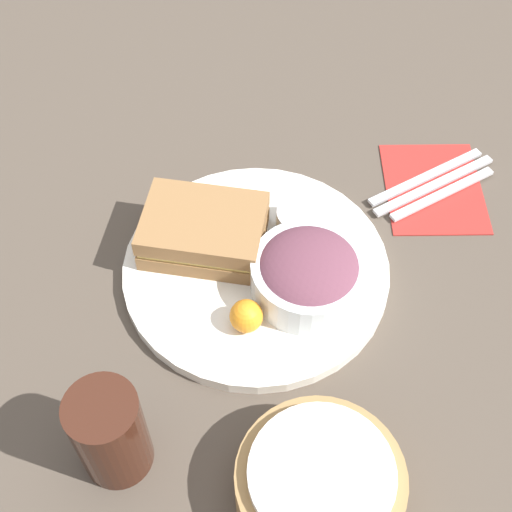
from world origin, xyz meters
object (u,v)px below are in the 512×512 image
(spoon, at_px, (443,194))
(dressing_cup, at_px, (299,221))
(fork, at_px, (426,177))
(sandwich, at_px, (204,231))
(salad_bowl, at_px, (308,273))
(plate, at_px, (256,270))
(bread_basket, at_px, (319,484))
(drink_glass, at_px, (110,433))
(knife, at_px, (434,185))

(spoon, bearing_deg, dressing_cup, 169.59)
(fork, relative_size, spoon, 1.11)
(sandwich, bearing_deg, fork, -158.02)
(sandwich, relative_size, salad_bowl, 1.20)
(sandwich, xyz_separation_m, salad_bowl, (-0.13, 0.07, 0.00))
(plate, distance_m, bread_basket, 0.29)
(dressing_cup, xyz_separation_m, fork, (-0.18, -0.10, -0.03))
(drink_glass, relative_size, knife, 0.62)
(drink_glass, distance_m, spoon, 0.54)
(fork, bearing_deg, drink_glass, -164.27)
(sandwich, height_order, spoon, sandwich)
(dressing_cup, bearing_deg, spoon, -160.66)
(salad_bowl, height_order, drink_glass, drink_glass)
(bread_basket, distance_m, fork, 0.47)
(plate, bearing_deg, sandwich, -28.32)
(salad_bowl, xyz_separation_m, dressing_cup, (0.01, -0.09, -0.01))
(salad_bowl, height_order, spoon, salad_bowl)
(plate, height_order, bread_basket, bread_basket)
(fork, height_order, knife, same)
(sandwich, xyz_separation_m, drink_glass, (0.08, 0.27, 0.02))
(salad_bowl, distance_m, bread_basket, 0.25)
(plate, bearing_deg, dressing_cup, -135.17)
(plate, relative_size, bread_basket, 1.96)
(bread_basket, height_order, fork, bread_basket)
(salad_bowl, relative_size, fork, 0.72)
(knife, bearing_deg, sandwich, 169.11)
(bread_basket, height_order, knife, bread_basket)
(dressing_cup, xyz_separation_m, bread_basket, (-0.00, 0.33, -0.00))
(drink_glass, relative_size, fork, 0.65)
(sandwich, distance_m, spoon, 0.33)
(bread_basket, bearing_deg, knife, -113.98)
(fork, relative_size, knife, 0.95)
(dressing_cup, relative_size, bread_basket, 0.35)
(dressing_cup, relative_size, knife, 0.29)
(salad_bowl, xyz_separation_m, knife, (-0.18, -0.17, -0.04))
(drink_glass, xyz_separation_m, bread_basket, (-0.21, 0.04, -0.03))
(dressing_cup, bearing_deg, plate, 44.83)
(drink_glass, xyz_separation_m, knife, (-0.39, -0.38, -0.06))
(plate, relative_size, spoon, 1.94)
(sandwich, relative_size, drink_glass, 1.34)
(plate, bearing_deg, drink_glass, 57.89)
(salad_bowl, distance_m, fork, 0.26)
(fork, bearing_deg, bread_basket, -141.96)
(dressing_cup, relative_size, fork, 0.31)
(dressing_cup, distance_m, knife, 0.21)
(dressing_cup, height_order, drink_glass, drink_glass)
(bread_basket, xyz_separation_m, knife, (-0.19, -0.42, -0.03))
(dressing_cup, bearing_deg, fork, -150.87)
(knife, relative_size, spoon, 1.17)
(bread_basket, relative_size, knife, 0.85)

